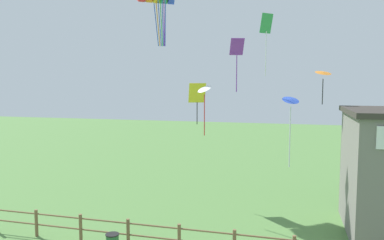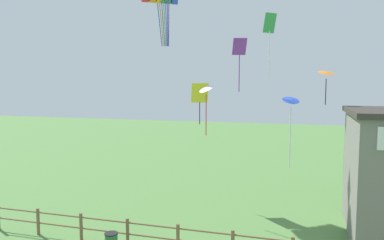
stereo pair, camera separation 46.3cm
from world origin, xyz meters
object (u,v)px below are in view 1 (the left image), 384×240
at_px(kite_white_delta, 204,92).
at_px(kite_yellow_diamond, 197,95).
at_px(kite_blue_delta, 291,107).
at_px(kite_orange_delta, 323,74).
at_px(kite_purple_streamer, 237,53).
at_px(kite_green_diamond, 266,31).

bearing_deg(kite_white_delta, kite_yellow_diamond, 113.50).
bearing_deg(kite_white_delta, kite_blue_delta, -32.61).
distance_m(kite_white_delta, kite_orange_delta, 6.43).
distance_m(kite_orange_delta, kite_yellow_diamond, 7.06).
distance_m(kite_purple_streamer, kite_blue_delta, 6.49).
height_order(kite_blue_delta, kite_yellow_diamond, kite_yellow_diamond).
relative_size(kite_purple_streamer, kite_yellow_diamond, 1.24).
height_order(kite_blue_delta, kite_orange_delta, kite_orange_delta).
xyz_separation_m(kite_purple_streamer, kite_orange_delta, (4.66, -0.18, -1.19)).
bearing_deg(kite_green_diamond, kite_purple_streamer, -129.24).
bearing_deg(kite_yellow_diamond, kite_blue_delta, -43.07).
height_order(kite_white_delta, kite_yellow_diamond, kite_yellow_diamond).
height_order(kite_white_delta, kite_purple_streamer, kite_purple_streamer).
height_order(kite_white_delta, kite_orange_delta, kite_orange_delta).
bearing_deg(kite_green_diamond, kite_yellow_diamond, -153.40).
distance_m(kite_purple_streamer, kite_orange_delta, 4.81).
relative_size(kite_blue_delta, kite_yellow_diamond, 1.26).
xyz_separation_m(kite_purple_streamer, kite_blue_delta, (3.03, -5.06, -2.71)).
bearing_deg(kite_purple_streamer, kite_orange_delta, -2.21).
relative_size(kite_purple_streamer, kite_orange_delta, 1.61).
bearing_deg(kite_green_diamond, kite_orange_delta, -32.33).
xyz_separation_m(kite_white_delta, kite_yellow_diamond, (-0.95, 2.18, -0.24)).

